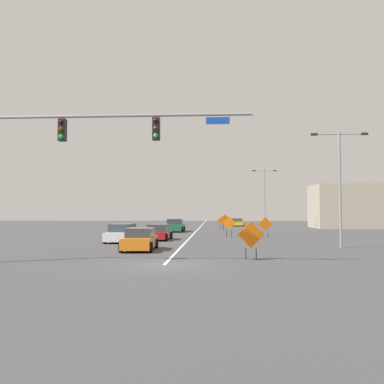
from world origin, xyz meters
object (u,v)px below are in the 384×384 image
Objects in this scene: car_red_approaching at (158,232)px; construction_sign_median_far at (222,222)px; construction_sign_left_shoulder at (229,224)px; car_yellow_passing at (237,222)px; car_white_near at (122,233)px; construction_sign_median_near at (225,219)px; traffic_signal_assembly at (62,145)px; car_orange_far at (140,240)px; car_green_mid at (175,226)px; street_lamp_mid_left at (340,178)px; street_lamp_far_right at (265,194)px; construction_sign_left_lane at (265,225)px; construction_sign_right_shoulder at (251,236)px.

construction_sign_median_far is at bearing 69.91° from car_red_approaching.
car_yellow_passing is at bearing 85.61° from construction_sign_left_shoulder.
construction_sign_median_far is at bearing 65.42° from car_white_near.
construction_sign_left_shoulder is at bearing -87.54° from construction_sign_median_far.
construction_sign_left_shoulder is 19.73m from construction_sign_median_near.
car_white_near is (-0.23, 13.44, -4.93)m from traffic_signal_assembly.
car_green_mid is at bearing 90.11° from car_orange_far.
street_lamp_mid_left reaches higher than construction_sign_left_shoulder.
construction_sign_median_far is 25.23m from car_orange_far.
car_yellow_passing is (-3.27, 11.02, -4.19)m from street_lamp_far_right.
car_white_near is (-8.83, -25.96, -0.57)m from construction_sign_median_near.
construction_sign_right_shoulder is at bearing -99.43° from construction_sign_left_lane.
street_lamp_mid_left is 4.29× the size of construction_sign_median_far.
car_orange_far is 7.08m from car_white_near.
construction_sign_median_near is at bearing 90.73° from construction_sign_right_shoulder.
car_white_near is at bearing 130.13° from construction_sign_right_shoulder.
street_lamp_mid_left is at bearing -56.57° from car_green_mid.
street_lamp_mid_left is at bearing 46.01° from construction_sign_right_shoulder.
construction_sign_left_lane is 0.96× the size of construction_sign_left_shoulder.
construction_sign_median_near is at bearing 99.36° from construction_sign_left_lane.
car_green_mid is (-5.61, -2.09, -0.48)m from construction_sign_median_far.
car_white_near is (-14.19, -23.33, -4.10)m from street_lamp_far_right.
car_orange_far is (-11.50, -29.88, -4.13)m from street_lamp_far_right.
construction_sign_median_near is 33.10m from car_orange_far.
car_orange_far is at bearing -89.26° from car_red_approaching.
construction_sign_right_shoulder is at bearing -76.14° from car_green_mid.
car_green_mid is at bearing 85.32° from traffic_signal_assembly.
construction_sign_left_lane is 0.98× the size of construction_sign_right_shoulder.
traffic_signal_assembly is 29.92m from car_green_mid.
construction_sign_median_far is 16.52m from car_yellow_passing.
construction_sign_median_near is 0.48× the size of car_orange_far.
street_lamp_far_right is at bearing 68.95° from car_orange_far.
construction_sign_median_near is at bearing 75.05° from car_red_approaching.
car_orange_far reaches higher than car_yellow_passing.
car_yellow_passing is (8.35, 31.84, -0.03)m from car_red_approaching.
car_red_approaching is 1.00× the size of car_yellow_passing.
construction_sign_left_lane is (11.90, 19.40, -4.44)m from traffic_signal_assembly.
construction_sign_left_shoulder is 7.25m from car_red_approaching.
construction_sign_left_lane is 0.43× the size of car_white_near.
traffic_signal_assembly reaches higher than car_yellow_passing.
construction_sign_median_near reaches higher than car_white_near.
street_lamp_far_right is 32.29m from car_orange_far.
street_lamp_mid_left reaches higher than car_yellow_passing.
construction_sign_right_shoulder reaches higher than car_orange_far.
construction_sign_right_shoulder is 0.49× the size of car_yellow_passing.
street_lamp_mid_left is 1.72× the size of car_green_mid.
construction_sign_median_near is 0.44× the size of car_green_mid.
traffic_signal_assembly is 40.57m from construction_sign_median_near.
car_orange_far is 9.07m from car_red_approaching.
car_yellow_passing is at bearing 80.70° from construction_sign_median_far.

